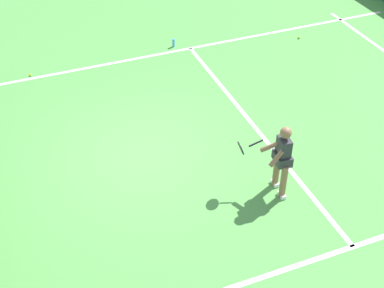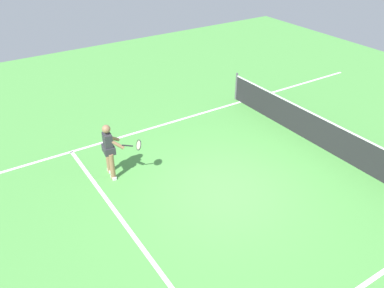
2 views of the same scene
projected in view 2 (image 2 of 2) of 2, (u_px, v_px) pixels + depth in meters
name	position (u px, v px, depth m)	size (l,w,h in m)	color
ground_plane	(225.00, 189.00, 10.52)	(26.76, 26.76, 0.00)	#4C9342
service_line_marking	(128.00, 229.00, 9.23)	(7.89, 0.10, 0.01)	white
sideline_left_marking	(153.00, 128.00, 13.36)	(0.10, 18.58, 0.01)	white
court_net	(325.00, 135.00, 11.99)	(8.57, 0.08, 1.04)	#4C4C51
tennis_player	(110.00, 149.00, 10.61)	(0.85, 0.91, 1.55)	#8C6647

